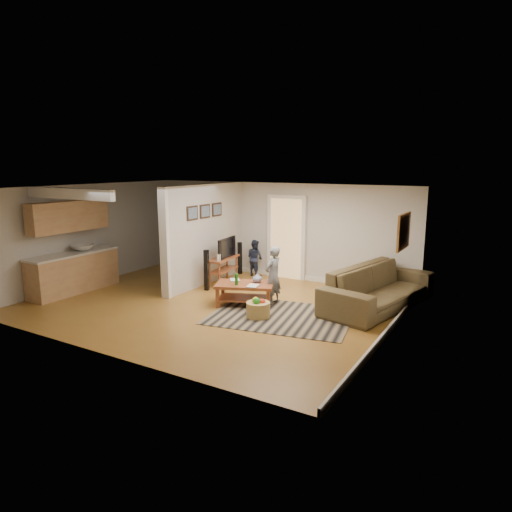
{
  "coord_description": "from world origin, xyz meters",
  "views": [
    {
      "loc": [
        5.58,
        -7.67,
        3.0
      ],
      "look_at": [
        0.88,
        0.37,
        1.1
      ],
      "focal_mm": 32.0,
      "sensor_mm": 36.0,
      "label": 1
    }
  ],
  "objects_px": {
    "tv_console": "(224,260)",
    "toddler": "(255,276)",
    "sofa": "(378,307)",
    "coffee_table": "(246,288)",
    "speaker_left": "(207,270)",
    "toy_basket": "(258,309)",
    "speaker_right": "(240,258)",
    "child": "(273,304)"
  },
  "relations": [
    {
      "from": "tv_console",
      "to": "toddler",
      "type": "distance_m",
      "value": 1.32
    },
    {
      "from": "speaker_left",
      "to": "toy_basket",
      "type": "distance_m",
      "value": 2.35
    },
    {
      "from": "child",
      "to": "speaker_left",
      "type": "bearing_deg",
      "value": -87.2
    },
    {
      "from": "tv_console",
      "to": "speaker_right",
      "type": "xyz_separation_m",
      "value": [
        -0.24,
        1.14,
        -0.18
      ]
    },
    {
      "from": "child",
      "to": "toddler",
      "type": "height_order",
      "value": "child"
    },
    {
      "from": "toy_basket",
      "to": "child",
      "type": "xyz_separation_m",
      "value": [
        -0.17,
        0.92,
        -0.17
      ]
    },
    {
      "from": "coffee_table",
      "to": "speaker_right",
      "type": "bearing_deg",
      "value": 124.79
    },
    {
      "from": "sofa",
      "to": "coffee_table",
      "type": "xyz_separation_m",
      "value": [
        -2.52,
        -1.26,
        0.37
      ]
    },
    {
      "from": "tv_console",
      "to": "speaker_left",
      "type": "relative_size",
      "value": 1.14
    },
    {
      "from": "sofa",
      "to": "coffee_table",
      "type": "height_order",
      "value": "coffee_table"
    },
    {
      "from": "speaker_left",
      "to": "toy_basket",
      "type": "height_order",
      "value": "speaker_left"
    },
    {
      "from": "sofa",
      "to": "speaker_left",
      "type": "bearing_deg",
      "value": 113.53
    },
    {
      "from": "sofa",
      "to": "toddler",
      "type": "bearing_deg",
      "value": 86.37
    },
    {
      "from": "sofa",
      "to": "toy_basket",
      "type": "distance_m",
      "value": 2.63
    },
    {
      "from": "speaker_right",
      "to": "toddler",
      "type": "xyz_separation_m",
      "value": [
        0.48,
        0.0,
        -0.44
      ]
    },
    {
      "from": "speaker_left",
      "to": "toy_basket",
      "type": "relative_size",
      "value": 2.09
    },
    {
      "from": "speaker_right",
      "to": "toy_basket",
      "type": "xyz_separation_m",
      "value": [
        2.27,
        -2.91,
        -0.27
      ]
    },
    {
      "from": "sofa",
      "to": "speaker_right",
      "type": "xyz_separation_m",
      "value": [
        -4.14,
        1.07,
        0.44
      ]
    },
    {
      "from": "tv_console",
      "to": "toddler",
      "type": "bearing_deg",
      "value": 71.29
    },
    {
      "from": "coffee_table",
      "to": "toddler",
      "type": "xyz_separation_m",
      "value": [
        -1.14,
        2.33,
        -0.37
      ]
    },
    {
      "from": "sofa",
      "to": "coffee_table",
      "type": "distance_m",
      "value": 2.84
    },
    {
      "from": "coffee_table",
      "to": "speaker_left",
      "type": "height_order",
      "value": "speaker_left"
    },
    {
      "from": "toy_basket",
      "to": "toddler",
      "type": "bearing_deg",
      "value": 121.59
    },
    {
      "from": "speaker_right",
      "to": "child",
      "type": "relative_size",
      "value": 0.69
    },
    {
      "from": "sofa",
      "to": "tv_console",
      "type": "bearing_deg",
      "value": 103.73
    },
    {
      "from": "speaker_right",
      "to": "toddler",
      "type": "bearing_deg",
      "value": 12.58
    },
    {
      "from": "sofa",
      "to": "toy_basket",
      "type": "bearing_deg",
      "value": 147.18
    },
    {
      "from": "coffee_table",
      "to": "toddler",
      "type": "height_order",
      "value": "coffee_table"
    },
    {
      "from": "child",
      "to": "sofa",
      "type": "bearing_deg",
      "value": 121.85
    },
    {
      "from": "coffee_table",
      "to": "toy_basket",
      "type": "xyz_separation_m",
      "value": [
        0.65,
        -0.58,
        -0.2
      ]
    },
    {
      "from": "coffee_table",
      "to": "speaker_right",
      "type": "height_order",
      "value": "speaker_right"
    },
    {
      "from": "toy_basket",
      "to": "toddler",
      "type": "distance_m",
      "value": 3.42
    },
    {
      "from": "tv_console",
      "to": "toy_basket",
      "type": "distance_m",
      "value": 2.73
    },
    {
      "from": "speaker_left",
      "to": "child",
      "type": "relative_size",
      "value": 0.78
    },
    {
      "from": "toy_basket",
      "to": "child",
      "type": "bearing_deg",
      "value": 100.13
    },
    {
      "from": "speaker_left",
      "to": "child",
      "type": "bearing_deg",
      "value": -14.11
    },
    {
      "from": "tv_console",
      "to": "toddler",
      "type": "height_order",
      "value": "tv_console"
    },
    {
      "from": "tv_console",
      "to": "toy_basket",
      "type": "xyz_separation_m",
      "value": [
        2.03,
        -1.77,
        -0.45
      ]
    },
    {
      "from": "coffee_table",
      "to": "tv_console",
      "type": "height_order",
      "value": "tv_console"
    },
    {
      "from": "toddler",
      "to": "speaker_left",
      "type": "bearing_deg",
      "value": 96.58
    },
    {
      "from": "tv_console",
      "to": "toy_basket",
      "type": "bearing_deg",
      "value": -48.11
    },
    {
      "from": "sofa",
      "to": "speaker_left",
      "type": "relative_size",
      "value": 3.01
    }
  ]
}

